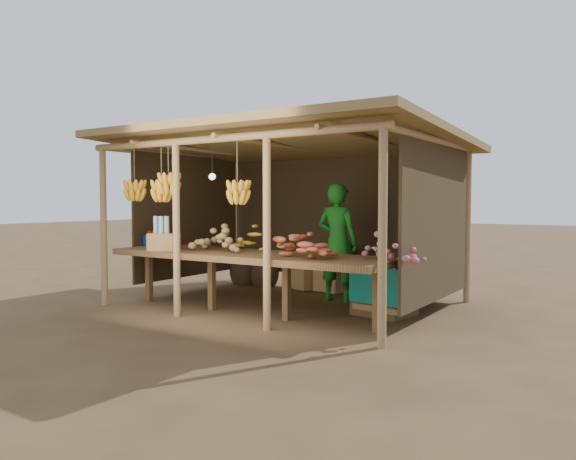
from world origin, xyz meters
The scene contains 13 objects.
ground centered at (0.00, 0.00, 0.00)m, with size 60.00×60.00×0.00m, color brown.
stall_structure centered at (-0.10, -0.06, 1.91)m, with size 4.70×3.50×2.43m.
counter centered at (0.00, -0.95, 0.74)m, with size 3.90×1.05×0.80m.
potato_heap centered at (-0.46, -0.90, 0.98)m, with size 0.90×0.54×0.36m, color olive, non-canonical shape.
sweet_potato_heap centered at (0.92, -1.12, 0.98)m, with size 0.86×0.51×0.35m, color #AD4F2C, non-canonical shape.
onion_heap centered at (1.90, -0.98, 0.98)m, with size 0.79×0.47×0.36m, color #AF555F, non-canonical shape.
banana_pile centered at (-0.24, -0.56, 0.97)m, with size 0.57×0.34×0.35m, color yellow, non-canonical shape.
tomato_basin centered at (-1.90, -0.69, 0.89)m, with size 0.43×0.43×0.22m.
bottle_box centered at (-1.14, -1.29, 0.98)m, with size 0.45×0.41×0.46m.
vendor centered at (0.51, 0.54, 0.86)m, with size 0.63×0.41×1.72m, color #176B1A.
tarp_crate centered at (1.47, 0.00, 0.37)m, with size 0.85×0.76×0.89m.
carton_stack centered at (-0.12, 1.20, 0.34)m, with size 1.09×0.50×0.76m.
burlap_sacks centered at (-1.43, 1.11, 0.29)m, with size 0.94×0.49×0.67m.
Camera 1 is at (4.35, -6.63, 1.47)m, focal length 35.00 mm.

